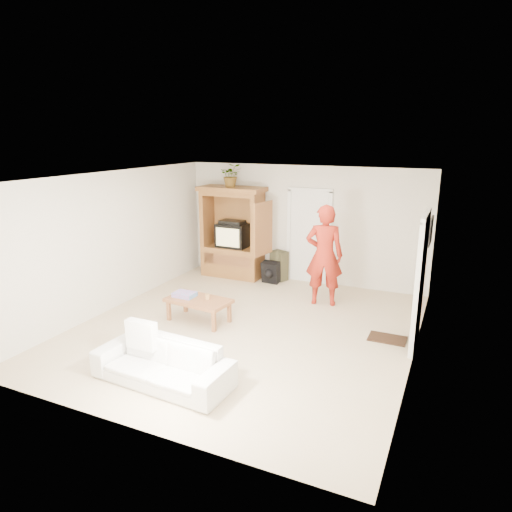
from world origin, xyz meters
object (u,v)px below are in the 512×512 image
at_px(armoire, 234,238).
at_px(man, 324,255).
at_px(coffee_table, 199,302).
at_px(sofa, 162,363).

distance_m(armoire, man, 2.61).
distance_m(man, coffee_table, 2.58).
xyz_separation_m(sofa, coffee_table, (-0.65, 2.00, 0.09)).
relative_size(sofa, coffee_table, 1.61).
bearing_deg(man, sofa, 61.50).
xyz_separation_m(armoire, man, (2.44, -0.93, 0.08)).
bearing_deg(man, coffee_table, 32.98).
bearing_deg(armoire, man, -20.77).
relative_size(man, sofa, 1.03).
height_order(armoire, man, armoire).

